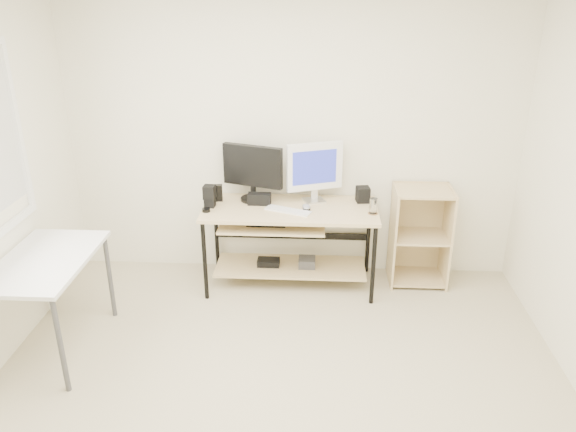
# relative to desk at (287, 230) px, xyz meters

# --- Properties ---
(room) EXTENTS (4.01, 4.01, 2.62)m
(room) POSITION_rel_desk_xyz_m (-0.11, -1.62, 0.78)
(room) COLOR #BDB291
(room) RESTS_ON ground
(desk) EXTENTS (1.50, 0.65, 0.75)m
(desk) POSITION_rel_desk_xyz_m (0.00, 0.00, 0.00)
(desk) COLOR beige
(desk) RESTS_ON ground
(side_table) EXTENTS (0.60, 1.00, 0.75)m
(side_table) POSITION_rel_desk_xyz_m (-1.65, -1.06, 0.13)
(side_table) COLOR white
(side_table) RESTS_ON ground
(shelf_unit) EXTENTS (0.50, 0.40, 0.90)m
(shelf_unit) POSITION_rel_desk_xyz_m (1.18, 0.16, -0.09)
(shelf_unit) COLOR #D7BE86
(shelf_unit) RESTS_ON ground
(black_monitor) EXTENTS (0.53, 0.23, 0.50)m
(black_monitor) POSITION_rel_desk_xyz_m (-0.31, 0.16, 0.50)
(black_monitor) COLOR black
(black_monitor) RESTS_ON desk
(white_imac) EXTENTS (0.48, 0.22, 0.53)m
(white_imac) POSITION_rel_desk_xyz_m (0.23, 0.16, 0.52)
(white_imac) COLOR silver
(white_imac) RESTS_ON desk
(keyboard) EXTENTS (0.41, 0.25, 0.01)m
(keyboard) POSITION_rel_desk_xyz_m (0.01, -0.09, 0.22)
(keyboard) COLOR white
(keyboard) RESTS_ON desk
(mouse) EXTENTS (0.09, 0.12, 0.04)m
(mouse) POSITION_rel_desk_xyz_m (0.16, -0.02, 0.23)
(mouse) COLOR #A8A8AD
(mouse) RESTS_ON desk
(center_speaker) EXTENTS (0.20, 0.09, 0.10)m
(center_speaker) POSITION_rel_desk_xyz_m (-0.25, 0.06, 0.26)
(center_speaker) COLOR black
(center_speaker) RESTS_ON desk
(speaker_left) EXTENTS (0.10, 0.10, 0.19)m
(speaker_left) POSITION_rel_desk_xyz_m (-0.67, -0.02, 0.31)
(speaker_left) COLOR black
(speaker_left) RESTS_ON desk
(speaker_right) EXTENTS (0.13, 0.13, 0.13)m
(speaker_right) POSITION_rel_desk_xyz_m (0.66, 0.17, 0.28)
(speaker_right) COLOR black
(speaker_right) RESTS_ON desk
(audio_controller) EXTENTS (0.08, 0.06, 0.15)m
(audio_controller) POSITION_rel_desk_xyz_m (-0.62, 0.12, 0.29)
(audio_controller) COLOR black
(audio_controller) RESTS_ON desk
(volume_puck) EXTENTS (0.09, 0.09, 0.03)m
(volume_puck) POSITION_rel_desk_xyz_m (-0.68, -0.13, 0.23)
(volume_puck) COLOR black
(volume_puck) RESTS_ON desk
(smartphone) EXTENTS (0.07, 0.12, 0.01)m
(smartphone) POSITION_rel_desk_xyz_m (0.17, -0.08, 0.22)
(smartphone) COLOR black
(smartphone) RESTS_ON desk
(coaster) EXTENTS (0.11, 0.11, 0.01)m
(coaster) POSITION_rel_desk_xyz_m (0.72, -0.10, 0.21)
(coaster) COLOR olive
(coaster) RESTS_ON desk
(drinking_glass) EXTENTS (0.09, 0.09, 0.13)m
(drinking_glass) POSITION_rel_desk_xyz_m (0.72, -0.10, 0.28)
(drinking_glass) COLOR white
(drinking_glass) RESTS_ON coaster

